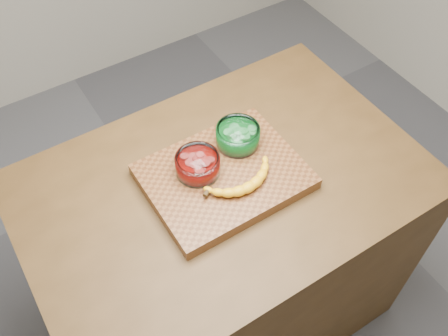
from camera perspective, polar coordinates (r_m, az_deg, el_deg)
ground at (r=2.26m, az=0.00°, el=-15.40°), size 3.50×3.50×0.00m
counter at (r=1.86m, az=0.00°, el=-9.89°), size 1.20×0.80×0.90m
cutting_board at (r=1.47m, az=0.00°, el=-0.98°), size 0.45×0.35×0.04m
bowl_red at (r=1.43m, az=-3.02°, el=0.39°), size 0.13×0.13×0.06m
bowl_green at (r=1.50m, az=1.58°, el=3.69°), size 0.13×0.13×0.06m
banana at (r=1.41m, az=2.13°, el=-1.48°), size 0.25×0.11×0.04m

